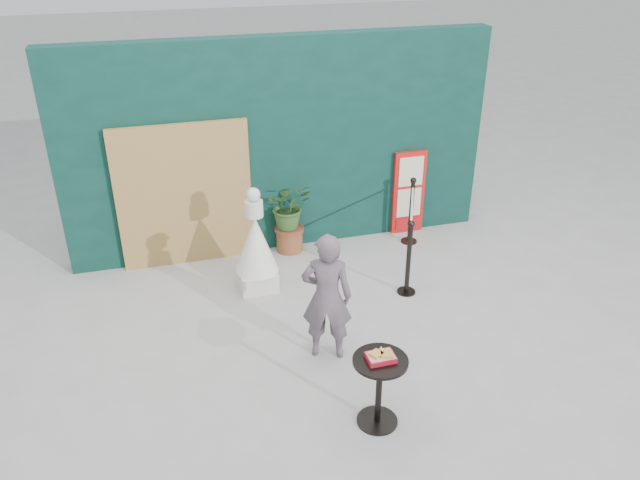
{
  "coord_description": "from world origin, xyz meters",
  "views": [
    {
      "loc": [
        -1.79,
        -4.98,
        4.36
      ],
      "look_at": [
        0.0,
        1.2,
        1.0
      ],
      "focal_mm": 35.0,
      "sensor_mm": 36.0,
      "label": 1
    }
  ],
  "objects": [
    {
      "name": "bamboo_fence",
      "position": [
        -1.4,
        2.94,
        1.0
      ],
      "size": [
        1.8,
        0.08,
        2.0
      ],
      "primitive_type": "cube",
      "color": "tan",
      "rests_on": "ground"
    },
    {
      "name": "planter",
      "position": [
        0.02,
        2.86,
        0.62
      ],
      "size": [
        0.63,
        0.54,
        1.07
      ],
      "color": "brown",
      "rests_on": "ground"
    },
    {
      "name": "statue",
      "position": [
        -0.63,
        1.98,
        0.58
      ],
      "size": [
        0.55,
        0.55,
        1.42
      ],
      "color": "white",
      "rests_on": "ground"
    },
    {
      "name": "cafe_table",
      "position": [
        0.01,
        -0.77,
        0.5
      ],
      "size": [
        0.52,
        0.52,
        0.75
      ],
      "color": "black",
      "rests_on": "ground"
    },
    {
      "name": "menu_board",
      "position": [
        1.9,
        2.95,
        0.65
      ],
      "size": [
        0.5,
        0.07,
        1.3
      ],
      "color": "red",
      "rests_on": "ground"
    },
    {
      "name": "stanchion_barrier",
      "position": [
        1.5,
        1.96,
        0.49
      ],
      "size": [
        0.84,
        1.54,
        1.03
      ],
      "color": "black",
      "rests_on": "ground"
    },
    {
      "name": "woman",
      "position": [
        -0.16,
        0.38,
        0.75
      ],
      "size": [
        0.64,
        0.52,
        1.5
      ],
      "primitive_type": "imported",
      "rotation": [
        0.0,
        0.0,
        2.8
      ],
      "color": "#62545C",
      "rests_on": "ground"
    },
    {
      "name": "ground",
      "position": [
        0.0,
        0.0,
        0.0
      ],
      "size": [
        60.0,
        60.0,
        0.0
      ],
      "primitive_type": "plane",
      "color": "#ADAAA5",
      "rests_on": "ground"
    },
    {
      "name": "food_basket",
      "position": [
        0.01,
        -0.77,
        0.79
      ],
      "size": [
        0.26,
        0.19,
        0.11
      ],
      "color": "#AE1226",
      "rests_on": "cafe_table"
    },
    {
      "name": "back_wall",
      "position": [
        0.0,
        3.15,
        1.5
      ],
      "size": [
        6.0,
        0.3,
        3.0
      ],
      "primitive_type": "cube",
      "color": "#0A2E24",
      "rests_on": "ground"
    }
  ]
}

